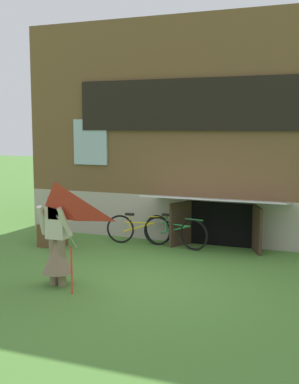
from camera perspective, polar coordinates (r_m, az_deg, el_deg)
The scene contains 7 objects.
ground_plane at distance 9.04m, azimuth -0.75°, elevation -9.83°, with size 60.00×60.00×0.00m, color #4C7F33.
log_house at distance 13.70m, azimuth 7.83°, elevation 6.94°, with size 8.61×5.78×5.15m.
person at distance 8.68m, azimuth -10.41°, elevation -6.07°, with size 0.61×0.52×1.60m.
kite at distance 7.90m, azimuth -10.59°, elevation -2.24°, with size 1.05×0.99×1.75m.
bicycle_green at distance 11.25m, azimuth 2.92°, elevation -4.49°, with size 1.59×0.39×0.74m.
bicycle_yellow at distance 11.57m, azimuth -1.21°, elevation -4.22°, with size 1.54×0.26×0.71m.
wooden_crate at distance 11.58m, azimuth -10.89°, elevation -4.79°, with size 0.53×0.45×0.51m, color brown.
Camera 1 is at (3.30, -7.97, 2.69)m, focal length 47.25 mm.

